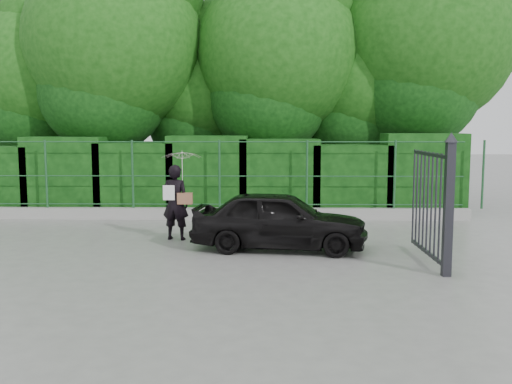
{
  "coord_description": "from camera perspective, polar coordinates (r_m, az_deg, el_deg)",
  "views": [
    {
      "loc": [
        1.63,
        -10.43,
        2.46
      ],
      "look_at": [
        1.42,
        1.3,
        1.1
      ],
      "focal_mm": 40.0,
      "sensor_mm": 36.0,
      "label": 1
    }
  ],
  "objects": [
    {
      "name": "trees",
      "position": [
        18.3,
        -0.53,
        13.38
      ],
      "size": [
        17.1,
        6.15,
        8.08
      ],
      "color": "black",
      "rests_on": "ground"
    },
    {
      "name": "kerb",
      "position": [
        15.2,
        -5.15,
        -2.16
      ],
      "size": [
        14.0,
        0.25,
        0.3
      ],
      "primitive_type": "cube",
      "color": "#9E9E99",
      "rests_on": "ground"
    },
    {
      "name": "woman",
      "position": [
        12.42,
        -7.66,
        0.97
      ],
      "size": [
        0.91,
        0.87,
        1.94
      ],
      "color": "black",
      "rests_on": "ground"
    },
    {
      "name": "fence",
      "position": [
        15.05,
        -4.35,
        1.79
      ],
      "size": [
        14.13,
        0.06,
        1.8
      ],
      "color": "#1F502A",
      "rests_on": "kerb"
    },
    {
      "name": "gate",
      "position": [
        10.23,
        17.9,
        -0.85
      ],
      "size": [
        0.22,
        2.33,
        2.36
      ],
      "color": "#26262D",
      "rests_on": "ground"
    },
    {
      "name": "hedge",
      "position": [
        16.07,
        -4.42,
        1.53
      ],
      "size": [
        14.2,
        1.2,
        2.26
      ],
      "color": "black",
      "rests_on": "ground"
    },
    {
      "name": "ground",
      "position": [
        10.84,
        -7.7,
        -6.56
      ],
      "size": [
        80.0,
        80.0,
        0.0
      ],
      "primitive_type": "plane",
      "color": "gray"
    },
    {
      "name": "car",
      "position": [
        11.41,
        2.36,
        -2.81
      ],
      "size": [
        3.63,
        1.81,
        1.19
      ],
      "primitive_type": "imported",
      "rotation": [
        0.0,
        0.0,
        1.45
      ],
      "color": "black",
      "rests_on": "ground"
    }
  ]
}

